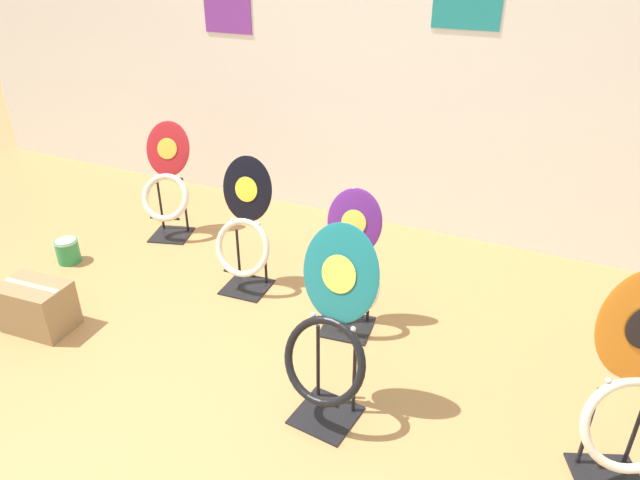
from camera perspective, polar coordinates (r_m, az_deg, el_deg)
ground_plane at (r=2.88m, az=-14.41°, el=-17.51°), size 14.00×14.00×0.00m
wall_back at (r=4.26m, az=5.33°, el=18.32°), size 8.00×0.07×2.60m
toilet_seat_display_teal_sax at (r=2.56m, az=0.93°, el=-9.84°), size 0.43×0.35×0.96m
toilet_seat_display_purple_note at (r=3.17m, az=3.00°, el=-2.80°), size 0.39×0.33×0.83m
toilet_seat_display_jazz_black at (r=3.57m, az=-7.57°, el=0.59°), size 0.38×0.30×0.86m
toilet_seat_display_orange_sun at (r=2.57m, az=28.92°, el=-13.66°), size 0.45×0.38×0.97m
toilet_seat_display_crimson_swirl at (r=4.36m, az=-15.07°, el=5.31°), size 0.43×0.44×0.84m
paint_can at (r=4.33m, az=-23.93°, el=-0.95°), size 0.16×0.16×0.17m
storage_box at (r=3.66m, az=-26.43°, el=-5.98°), size 0.40×0.28×0.29m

